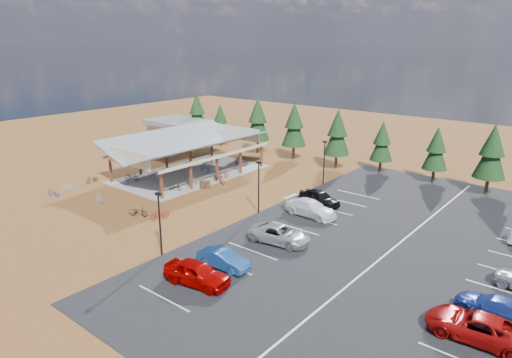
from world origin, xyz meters
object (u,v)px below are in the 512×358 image
at_px(trash_bin_1, 208,185).
at_px(bike_9, 67,188).
at_px(bike_12, 138,211).
at_px(car_0, 197,273).
at_px(bike_15, 223,175).
at_px(lamp_post_2, 324,159).
at_px(bike_1, 157,176).
at_px(lamp_post_0, 160,220).
at_px(lamp_post_1, 259,183).
at_px(bike_0, 132,176).
at_px(car_1, 223,259).
at_px(bike_5, 192,179).
at_px(bike_6, 205,168).
at_px(bike_8, 92,179).
at_px(bike_11, 160,214).
at_px(bike_2, 200,162).
at_px(car_7, 496,307).
at_px(bike_16, 219,180).
at_px(car_3, 311,208).
at_px(car_4, 319,198).
at_px(outbuilding, 181,132).
at_px(trash_bin_0, 202,185).
at_px(bike_3, 208,161).
at_px(bike_10, 53,193).
at_px(bike_7, 239,162).
at_px(car_2, 279,234).
at_px(bike_13, 99,198).
at_px(car_6, 476,326).
at_px(bike_pavilion, 190,145).
at_px(bike_4, 175,187).

distance_m(trash_bin_1, bike_9, 15.52).
distance_m(bike_12, car_0, 14.61).
bearing_deg(bike_15, lamp_post_2, -123.50).
relative_size(bike_1, bike_15, 0.94).
bearing_deg(lamp_post_0, lamp_post_1, 90.00).
distance_m(bike_0, car_1, 25.05).
bearing_deg(bike_5, bike_6, 30.04).
xyz_separation_m(bike_8, car_1, (26.48, -5.60, 0.27)).
relative_size(lamp_post_1, bike_11, 2.82).
relative_size(lamp_post_0, bike_1, 3.43).
height_order(bike_2, car_7, car_7).
relative_size(bike_2, bike_16, 0.84).
distance_m(car_3, car_4, 3.23).
xyz_separation_m(outbuilding, bike_1, (12.70, -15.30, -1.48)).
distance_m(outbuilding, lamp_post_2, 29.29).
xyz_separation_m(trash_bin_0, car_0, (15.05, -15.12, 0.41)).
relative_size(bike_3, bike_15, 0.97).
height_order(bike_10, bike_12, bike_12).
height_order(lamp_post_2, bike_9, lamp_post_2).
distance_m(bike_3, bike_10, 20.04).
relative_size(bike_7, car_2, 0.29).
relative_size(bike_5, bike_11, 1.00).
xyz_separation_m(lamp_post_0, trash_bin_0, (-9.67, 13.79, -2.53)).
xyz_separation_m(bike_2, bike_16, (7.69, -4.39, -0.03)).
relative_size(lamp_post_2, bike_5, 2.82).
distance_m(bike_0, car_4, 22.83).
relative_size(bike_12, bike_16, 1.05).
height_order(bike_13, car_6, car_6).
height_order(lamp_post_1, bike_1, lamp_post_1).
height_order(trash_bin_1, car_7, car_7).
bearing_deg(lamp_post_1, bike_5, 169.76).
distance_m(outbuilding, lamp_post_0, 40.32).
xyz_separation_m(lamp_post_1, car_1, (5.15, -10.46, -2.26)).
bearing_deg(bike_9, car_7, -151.10).
distance_m(bike_7, bike_10, 23.18).
height_order(bike_2, bike_15, bike_15).
height_order(trash_bin_0, bike_10, trash_bin_0).
xyz_separation_m(lamp_post_0, car_6, (21.80, 4.39, -2.18)).
bearing_deg(bike_6, car_6, -109.55).
xyz_separation_m(bike_5, bike_13, (-2.68, -10.41, -0.14)).
distance_m(lamp_post_1, trash_bin_1, 9.75).
xyz_separation_m(car_1, car_6, (16.65, 2.85, 0.08)).
bearing_deg(car_0, car_1, -5.37).
relative_size(bike_2, car_0, 0.32).
height_order(bike_pavilion, trash_bin_0, bike_pavilion).
bearing_deg(lamp_post_0, car_7, 18.15).
relative_size(bike_4, car_1, 0.37).
height_order(bike_7, bike_11, bike_11).
bearing_deg(bike_5, bike_7, 8.77).
xyz_separation_m(bike_12, bike_15, (-2.17, 13.98, -0.02)).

